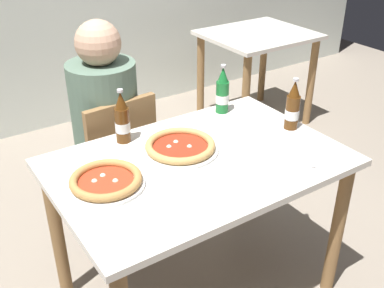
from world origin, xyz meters
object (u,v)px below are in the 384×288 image
(chair_behind_table, at_px, (114,160))
(beer_bottle_center, at_px, (222,93))
(pizza_marinara_far, at_px, (180,147))
(pizza_margherita_near, at_px, (106,181))
(napkin_with_cutlery, at_px, (289,163))
(diner_seated, at_px, (108,139))
(dining_table_main, at_px, (198,182))
(beer_bottle_right, at_px, (293,108))
(dining_table_background, at_px, (257,53))
(beer_bottle_left, at_px, (122,120))

(chair_behind_table, xyz_separation_m, beer_bottle_center, (0.48, -0.29, 0.37))
(pizza_marinara_far, bearing_deg, pizza_margherita_near, -169.69)
(chair_behind_table, distance_m, beer_bottle_center, 0.67)
(pizza_margherita_near, xyz_separation_m, napkin_with_cutlery, (0.69, -0.27, -0.02))
(chair_behind_table, relative_size, diner_seated, 0.70)
(dining_table_main, xyz_separation_m, beer_bottle_right, (0.52, -0.00, 0.22))
(dining_table_background, height_order, beer_bottle_right, beer_bottle_right)
(dining_table_main, bearing_deg, pizza_margherita_near, 175.25)
(chair_behind_table, distance_m, beer_bottle_right, 0.96)
(pizza_marinara_far, relative_size, beer_bottle_center, 1.32)
(pizza_marinara_far, xyz_separation_m, beer_bottle_left, (-0.16, 0.21, 0.08))
(beer_bottle_left, bearing_deg, beer_bottle_center, 0.60)
(pizza_margherita_near, bearing_deg, dining_table_background, 34.66)
(pizza_marinara_far, relative_size, beer_bottle_right, 1.32)
(dining_table_main, height_order, chair_behind_table, chair_behind_table)
(dining_table_main, height_order, beer_bottle_center, beer_bottle_center)
(dining_table_main, distance_m, pizza_margherita_near, 0.42)
(beer_bottle_center, xyz_separation_m, napkin_with_cutlery, (-0.07, -0.56, -0.10))
(diner_seated, bearing_deg, pizza_marinara_far, -79.93)
(beer_bottle_left, bearing_deg, chair_behind_table, 76.90)
(diner_seated, height_order, pizza_margherita_near, diner_seated)
(beer_bottle_left, xyz_separation_m, beer_bottle_right, (0.71, -0.32, 0.00))
(beer_bottle_left, bearing_deg, napkin_with_cutlery, -49.26)
(dining_table_background, relative_size, pizza_marinara_far, 2.45)
(chair_behind_table, height_order, pizza_marinara_far, chair_behind_table)
(dining_table_background, bearing_deg, napkin_with_cutlery, -127.10)
(pizza_margherita_near, height_order, beer_bottle_center, beer_bottle_center)
(pizza_marinara_far, relative_size, beer_bottle_left, 1.32)
(pizza_marinara_far, bearing_deg, chair_behind_table, 100.39)
(diner_seated, distance_m, beer_bottle_right, 0.96)
(dining_table_background, bearing_deg, diner_seated, -157.40)
(chair_behind_table, height_order, beer_bottle_center, beer_bottle_center)
(dining_table_main, distance_m, chair_behind_table, 0.64)
(beer_bottle_center, bearing_deg, pizza_marinara_far, -150.29)
(beer_bottle_right, bearing_deg, chair_behind_table, 136.30)
(beer_bottle_left, xyz_separation_m, beer_bottle_center, (0.55, 0.01, 0.00))
(dining_table_background, xyz_separation_m, beer_bottle_center, (-1.10, -1.00, 0.26))
(chair_behind_table, xyz_separation_m, napkin_with_cutlery, (0.41, -0.84, 0.27))
(diner_seated, xyz_separation_m, dining_table_background, (1.59, 0.66, 0.01))
(diner_seated, height_order, beer_bottle_right, diner_seated)
(chair_behind_table, relative_size, pizza_marinara_far, 2.60)
(dining_table_main, distance_m, beer_bottle_right, 0.56)
(beer_bottle_center, relative_size, napkin_with_cutlery, 1.05)
(napkin_with_cutlery, bearing_deg, dining_table_main, 140.75)
(beer_bottle_right, xyz_separation_m, napkin_with_cutlery, (-0.23, -0.23, -0.10))
(beer_bottle_center, height_order, beer_bottle_right, same)
(chair_behind_table, height_order, diner_seated, diner_seated)
(beer_bottle_left, bearing_deg, diner_seated, 79.71)
(pizza_marinara_far, bearing_deg, napkin_with_cutlery, -47.05)
(pizza_margherita_near, bearing_deg, pizza_marinara_far, 10.31)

